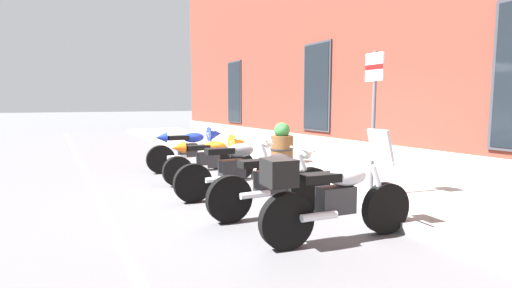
# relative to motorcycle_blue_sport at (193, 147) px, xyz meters

# --- Properties ---
(ground_plane) EXTENTS (140.00, 140.00, 0.00)m
(ground_plane) POSITION_rel_motorcycle_blue_sport_xyz_m (2.74, 0.85, -0.58)
(ground_plane) COLOR #4C4C4F
(sidewalk) EXTENTS (33.48, 2.91, 0.14)m
(sidewalk) POSITION_rel_motorcycle_blue_sport_xyz_m (2.74, 2.31, -0.51)
(sidewalk) COLOR slate
(sidewalk) RESTS_ON ground_plane
(lane_stripe) EXTENTS (33.48, 0.12, 0.01)m
(lane_stripe) POSITION_rel_motorcycle_blue_sport_xyz_m (2.74, -2.35, -0.57)
(lane_stripe) COLOR silver
(lane_stripe) RESTS_ON ground_plane
(brick_pub_facade) EXTENTS (27.48, 7.92, 7.89)m
(brick_pub_facade) POSITION_rel_motorcycle_blue_sport_xyz_m (2.74, 7.67, 3.36)
(brick_pub_facade) COLOR maroon
(brick_pub_facade) RESTS_ON ground_plane
(motorcycle_blue_sport) EXTENTS (0.62, 2.07, 1.07)m
(motorcycle_blue_sport) POSITION_rel_motorcycle_blue_sport_xyz_m (0.00, 0.00, 0.00)
(motorcycle_blue_sport) COLOR black
(motorcycle_blue_sport) RESTS_ON ground_plane
(motorcycle_orange_sport) EXTENTS (0.62, 2.00, 0.99)m
(motorcycle_orange_sport) POSITION_rel_motorcycle_blue_sport_xyz_m (1.49, -0.05, -0.03)
(motorcycle_orange_sport) COLOR black
(motorcycle_orange_sport) RESTS_ON ground_plane
(motorcycle_grey_naked) EXTENTS (0.62, 2.17, 1.01)m
(motorcycle_grey_naked) POSITION_rel_motorcycle_blue_sport_xyz_m (2.84, -0.20, -0.08)
(motorcycle_grey_naked) COLOR black
(motorcycle_grey_naked) RESTS_ON ground_plane
(motorcycle_black_naked) EXTENTS (0.62, 2.04, 0.98)m
(motorcycle_black_naked) POSITION_rel_motorcycle_blue_sport_xyz_m (4.08, -0.18, -0.09)
(motorcycle_black_naked) COLOR black
(motorcycle_black_naked) RESTS_ON ground_plane
(motorcycle_silver_touring) EXTENTS (0.66, 2.05, 1.33)m
(motorcycle_silver_touring) POSITION_rel_motorcycle_blue_sport_xyz_m (5.33, -0.13, -0.02)
(motorcycle_silver_touring) COLOR black
(motorcycle_silver_touring) RESTS_ON ground_plane
(parking_sign) EXTENTS (0.36, 0.07, 2.33)m
(parking_sign) POSITION_rel_motorcycle_blue_sport_xyz_m (4.29, 1.56, 1.07)
(parking_sign) COLOR #4C4C51
(parking_sign) RESTS_ON sidewalk
(barrel_planter) EXTENTS (0.60, 0.60, 1.02)m
(barrel_planter) POSITION_rel_motorcycle_blue_sport_xyz_m (0.65, 2.15, 0.00)
(barrel_planter) COLOR brown
(barrel_planter) RESTS_ON sidewalk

